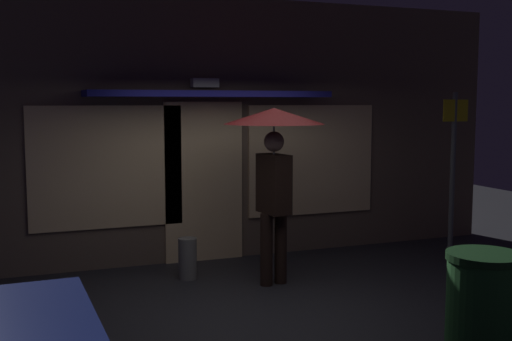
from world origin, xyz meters
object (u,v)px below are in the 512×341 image
object	(u,v)px
person_with_umbrella	(274,143)
trash_bin	(483,313)
sidewalk_bollard	(188,259)
street_sign_post	(453,165)

from	to	relation	value
person_with_umbrella	trash_bin	distance (m)	3.20
sidewalk_bollard	trash_bin	distance (m)	3.81
person_with_umbrella	sidewalk_bollard	xyz separation A→B (m)	(-0.91, 0.59, -1.45)
person_with_umbrella	street_sign_post	world-z (taller)	street_sign_post
person_with_umbrella	street_sign_post	size ratio (longest dim) A/B	0.91
sidewalk_bollard	trash_bin	size ratio (longest dim) A/B	0.52
trash_bin	person_with_umbrella	bearing A→B (deg)	102.14
street_sign_post	sidewalk_bollard	world-z (taller)	street_sign_post
street_sign_post	trash_bin	size ratio (longest dim) A/B	2.35
street_sign_post	trash_bin	distance (m)	3.91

